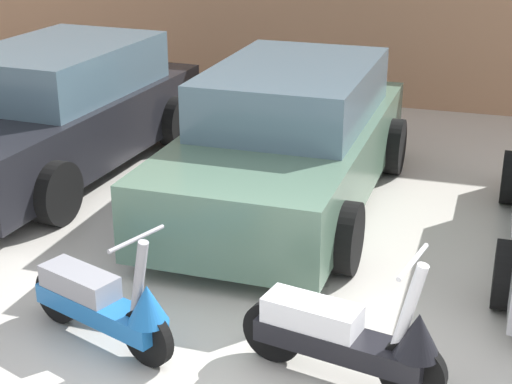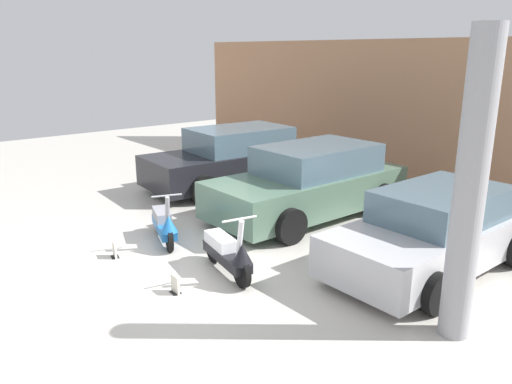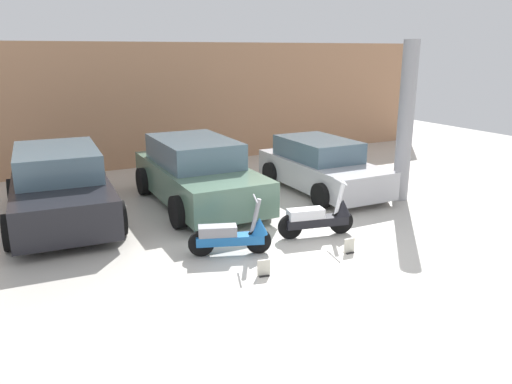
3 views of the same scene
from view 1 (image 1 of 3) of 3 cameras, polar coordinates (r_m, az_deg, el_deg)
name	(u,v)px [view 1 (image 1 of 3)]	position (r m, az deg, el deg)	size (l,w,h in m)	color
scooter_front_left	(105,303)	(5.88, -10.91, -7.90)	(1.36, 0.71, 0.99)	black
scooter_front_right	(350,336)	(5.39, 6.83, -10.34)	(1.47, 0.61, 1.04)	black
car_rear_left	(55,112)	(9.50, -14.39, 5.67)	(2.28, 4.38, 1.45)	black
car_rear_center	(288,140)	(8.19, 2.35, 3.78)	(2.10, 4.28, 1.45)	#51705B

